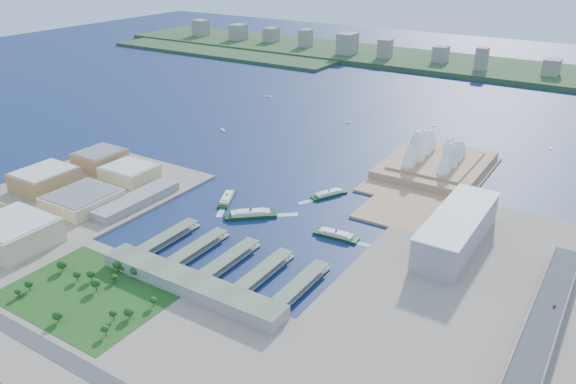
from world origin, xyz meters
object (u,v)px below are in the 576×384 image
Objects in this scene: ferry_a at (227,197)px; ferry_b at (329,193)px; ferry_c at (251,213)px; car_c at (554,306)px; ferry_d at (336,234)px; toaster_building at (457,230)px; opera_house at (438,149)px.

ferry_a is 1.02× the size of ferry_b.
ferry_c is 11.94× the size of car_c.
ferry_d is (107.77, 10.46, -0.94)m from ferry_c.
toaster_building is at bearing -17.29° from ferry_a.
ferry_b is (101.20, 80.28, -0.11)m from ferry_a.
car_c reaches higher than ferry_d.
car_c is at bearing -54.69° from opera_house.
toaster_building reaches higher than ferry_b.
opera_house reaches higher than car_c.
car_c is (199.00, -280.98, -16.41)m from opera_house.
toaster_building reaches higher than car_c.
car_c is (333.03, -20.69, 9.84)m from ferry_c.
ferry_a is at bearing -171.91° from toaster_building.
opera_house reaches higher than ferry_c.
car_c is at bearing 4.31° from ferry_b.
ferry_b is at bearing 13.04° from ferry_a.
ferry_b is at bearing 166.79° from toaster_building.
ferry_d is at bearing -125.14° from ferry_c.
car_c is at bearing -102.48° from ferry_d.
opera_house is at bearing 26.75° from ferry_a.
toaster_building reaches higher than ferry_d.
opera_house is 344.70m from car_c.
ferry_a is 56.11m from ferry_c.
car_c reaches higher than ferry_c.
car_c is at bearing -31.57° from ferry_a.
opera_house is 293.94m from ferry_c.
ferry_c is (-49.20, -101.32, 1.14)m from ferry_b.
opera_house is 252.68m from ferry_d.
car_c is (225.25, -31.14, 10.79)m from ferry_d.
ferry_c is at bearing -47.41° from ferry_a.
opera_house is at bearing -67.93° from ferry_c.
ferry_b is at bearing -66.58° from ferry_c.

